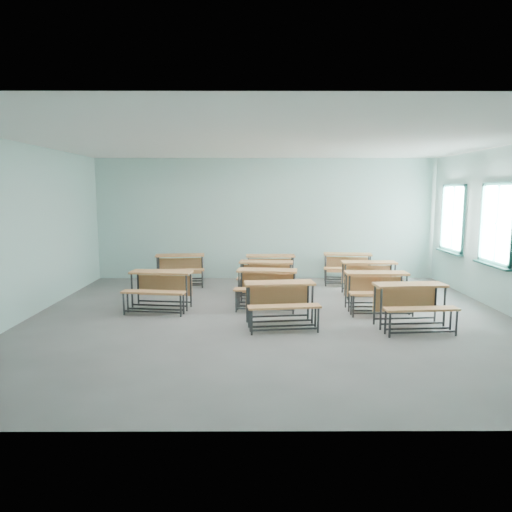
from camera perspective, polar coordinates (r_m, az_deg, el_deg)
The scene contains 11 objects.
room at distance 8.25m, azimuth 2.52°, elevation 3.00°, with size 9.04×8.04×3.24m.
desk_unit_r0c1 at distance 7.95m, azimuth 3.08°, elevation -5.17°, with size 1.30×0.95×0.76m.
desk_unit_r0c2 at distance 8.23m, azimuth 18.92°, elevation -5.13°, with size 1.27×0.90×0.76m.
desk_unit_r1c0 at distance 9.21m, azimuth -11.94°, elevation -3.50°, with size 1.30×0.96×0.76m.
desk_unit_r1c1 at distance 9.21m, azimuth 1.34°, elevation -3.32°, with size 1.30×0.95×0.76m.
desk_unit_r1c2 at distance 9.22m, azimuth 14.92°, elevation -3.59°, with size 1.22×0.82×0.76m.
desk_unit_r2c1 at distance 10.31m, azimuth 1.23°, elevation -2.10°, with size 1.29×0.94×0.76m.
desk_unit_r2c2 at distance 10.57m, azimuth 14.01°, elevation -2.09°, with size 1.23×0.84×0.76m.
desk_unit_r3c0 at distance 11.59m, azimuth -9.48°, elevation -1.09°, with size 1.29×0.93×0.76m.
desk_unit_r3c1 at distance 11.33m, azimuth 1.84°, elevation -1.18°, with size 1.22×0.83×0.76m.
desk_unit_r3c2 at distance 11.85m, azimuth 11.38°, elevation -0.93°, with size 1.31×0.96×0.76m.
Camera 1 is at (-0.31, -8.17, 2.32)m, focal length 32.00 mm.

